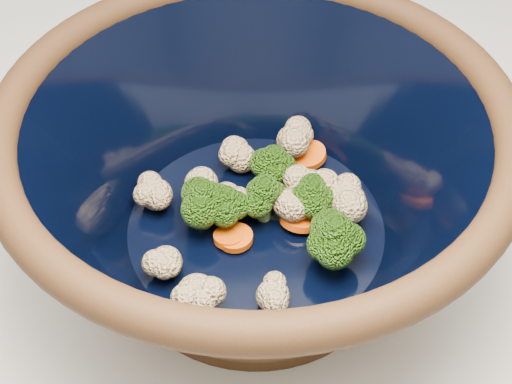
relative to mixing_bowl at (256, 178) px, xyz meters
The scene contains 2 objects.
mixing_bowl is the anchor object (origin of this frame).
vegetable_pile 0.04m from the mixing_bowl, 17.48° to the left, with size 0.19×0.20×0.06m.
Camera 1 is at (0.08, -0.42, 1.40)m, focal length 50.00 mm.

